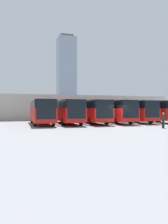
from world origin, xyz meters
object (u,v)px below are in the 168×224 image
object	(u,v)px
bus_2	(113,110)
bus_4	(67,111)
bus_3	(91,111)
bus_5	(42,111)
bus_0	(151,110)
pedestrian	(163,120)
bus_1	(132,110)

from	to	relation	value
bus_2	bus_4	distance (m)	6.91
bus_3	bus_5	bearing A→B (deg)	0.50
bus_0	bus_3	bearing A→B (deg)	3.61
bus_0	bus_2	distance (m)	6.94
bus_2	bus_4	bearing A→B (deg)	0.01
bus_0	bus_3	xyz separation A→B (m)	(10.37, 0.59, 0.00)
pedestrian	bus_2	bearing A→B (deg)	21.49
bus_0	bus_5	bearing A→B (deg)	2.37
bus_0	bus_3	world-z (taller)	same
bus_1	bus_4	distance (m)	10.38
bus_3	bus_5	xyz separation A→B (m)	(6.91, 0.02, 0.00)
bus_0	bus_2	xyz separation A→B (m)	(6.91, 0.60, 0.00)
bus_1	bus_3	size ratio (longest dim) A/B	1.00
bus_4	bus_5	size ratio (longest dim) A/B	1.00
bus_1	pedestrian	world-z (taller)	bus_1
bus_2	bus_4	world-z (taller)	same
bus_4	bus_3	bearing A→B (deg)	179.88
bus_5	pedestrian	size ratio (longest dim) A/B	6.65
bus_1	pedestrian	distance (m)	10.48
bus_0	bus_5	distance (m)	17.29
bus_0	pedestrian	world-z (taller)	bus_0
bus_1	bus_4	world-z (taller)	same
bus_1	bus_4	xyz separation A→B (m)	(10.37, 0.56, 0.00)
bus_3	bus_1	bearing A→B (deg)	-174.76
bus_4	bus_5	bearing A→B (deg)	1.13
bus_4	bus_5	distance (m)	3.46
bus_0	bus_4	world-z (taller)	same
bus_3	pedestrian	world-z (taller)	bus_3
bus_3	bus_5	distance (m)	6.91
bus_3	bus_4	xyz separation A→B (m)	(3.46, -0.03, 0.00)
bus_3	bus_4	world-z (taller)	same
bus_4	pedestrian	distance (m)	12.90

